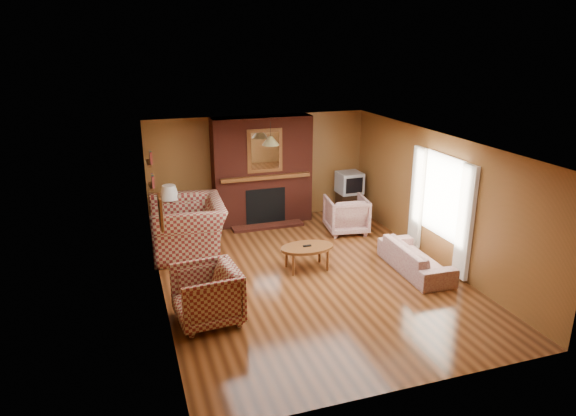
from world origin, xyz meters
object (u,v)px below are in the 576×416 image
object	(u,v)px
side_table	(172,229)
coffee_table	(307,249)
floral_sofa	(416,258)
tv_stand	(349,204)
fireplace	(262,172)
floral_armchair	(346,215)
plaid_armchair	(207,295)
plaid_loveseat	(188,227)
table_lamp	(170,199)
crt_tv	(350,183)

from	to	relation	value
side_table	coffee_table	bearing A→B (deg)	-44.76
floral_sofa	tv_stand	bearing A→B (deg)	-0.83
fireplace	tv_stand	bearing A→B (deg)	-5.15
fireplace	floral_armchair	xyz separation A→B (m)	(1.53, -1.18, -0.79)
floral_sofa	coffee_table	size ratio (longest dim) A/B	1.76
floral_armchair	tv_stand	world-z (taller)	floral_armchair
tv_stand	floral_armchair	bearing A→B (deg)	-115.02
fireplace	tv_stand	size ratio (longest dim) A/B	4.35
coffee_table	fireplace	bearing A→B (deg)	91.58
tv_stand	plaid_armchair	bearing A→B (deg)	-134.38
plaid_loveseat	side_table	distance (m)	0.76
plaid_loveseat	tv_stand	bearing A→B (deg)	107.85
coffee_table	tv_stand	bearing A→B (deg)	51.75
plaid_armchair	coffee_table	xyz separation A→B (m)	(2.02, 1.24, -0.04)
table_lamp	crt_tv	bearing A→B (deg)	4.74
floral_armchair	table_lamp	world-z (taller)	table_lamp
plaid_armchair	floral_armchair	distance (m)	4.44
tv_stand	coffee_table	bearing A→B (deg)	-125.78
floral_sofa	side_table	xyz separation A→B (m)	(-4.00, 2.84, 0.01)
floral_sofa	table_lamp	world-z (taller)	table_lamp
coffee_table	side_table	distance (m)	3.06
fireplace	floral_sofa	size ratio (longest dim) A/B	1.40
fireplace	plaid_armchair	bearing A→B (deg)	-116.37
floral_sofa	coffee_table	world-z (taller)	floral_sofa
plaid_armchair	coffee_table	bearing A→B (deg)	116.58
fireplace	plaid_loveseat	world-z (taller)	fireplace
plaid_loveseat	table_lamp	world-z (taller)	table_lamp
fireplace	floral_armchair	world-z (taller)	fireplace
side_table	tv_stand	bearing A→B (deg)	4.82
table_lamp	crt_tv	world-z (taller)	table_lamp
plaid_armchair	crt_tv	size ratio (longest dim) A/B	1.71
tv_stand	table_lamp	bearing A→B (deg)	-172.70
floral_sofa	floral_armchair	world-z (taller)	floral_armchair
floral_sofa	side_table	size ratio (longest dim) A/B	3.23
plaid_armchair	floral_sofa	bearing A→B (deg)	93.27
tv_stand	plaid_loveseat	bearing A→B (deg)	-162.76
floral_armchair	table_lamp	size ratio (longest dim) A/B	1.30
plaid_armchair	floral_armchair	xyz separation A→B (m)	(3.48, 2.75, -0.03)
floral_armchair	tv_stand	distance (m)	1.13
side_table	floral_armchair	bearing A→B (deg)	-10.05
floral_sofa	table_lamp	distance (m)	4.95
floral_sofa	table_lamp	bearing A→B (deg)	56.47
tv_stand	crt_tv	world-z (taller)	crt_tv
side_table	tv_stand	distance (m)	4.16
tv_stand	crt_tv	bearing A→B (deg)	-87.53
coffee_table	floral_armchair	bearing A→B (deg)	46.04
plaid_armchair	fireplace	bearing A→B (deg)	148.67
floral_armchair	tv_stand	size ratio (longest dim) A/B	1.56
coffee_table	plaid_armchair	bearing A→B (deg)	-148.46
side_table	crt_tv	bearing A→B (deg)	4.74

